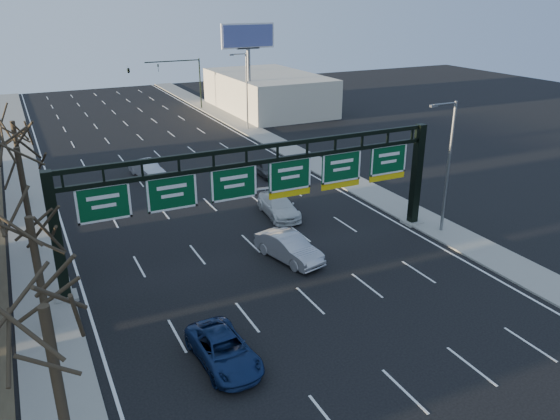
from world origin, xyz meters
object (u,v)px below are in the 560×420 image
car_silver_sedan (289,248)px  car_blue_suv (224,350)px  car_white_wagon (279,206)px  sign_gantry (265,186)px

car_silver_sedan → car_blue_suv: bearing=-146.5°
car_blue_suv → car_white_wagon: 17.56m
car_white_wagon → car_blue_suv: bearing=-118.4°
car_blue_suv → sign_gantry: bearing=52.6°
car_blue_suv → car_white_wagon: size_ratio=0.94×
car_blue_suv → car_silver_sedan: (7.22, 7.77, 0.15)m
car_silver_sedan → sign_gantry: bearing=118.3°
car_blue_suv → car_silver_sedan: car_silver_sedan is taller
car_silver_sedan → car_white_wagon: size_ratio=0.97×
car_white_wagon → sign_gantry: bearing=-117.4°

